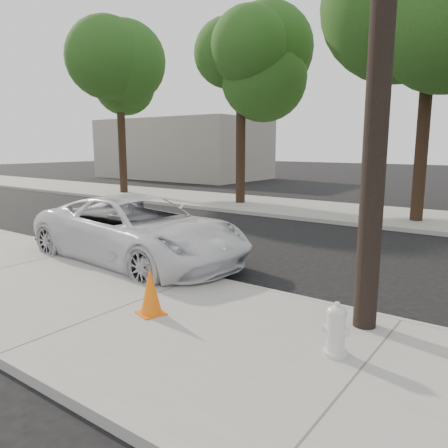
{
  "coord_description": "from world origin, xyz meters",
  "views": [
    {
      "loc": [
        5.55,
        -9.02,
        2.87
      ],
      "look_at": [
        -0.47,
        -0.73,
        1.0
      ],
      "focal_mm": 35.0,
      "sensor_mm": 36.0,
      "label": 1
    }
  ],
  "objects": [
    {
      "name": "police_cruiser",
      "position": [
        -2.26,
        -1.8,
        0.82
      ],
      "size": [
        6.07,
        3.14,
        1.64
      ],
      "primitive_type": "imported",
      "rotation": [
        0.0,
        0.0,
        1.5
      ],
      "color": "white",
      "rests_on": "ground"
    },
    {
      "name": "fire_hydrant",
      "position": [
        3.59,
        -3.84,
        0.47
      ],
      "size": [
        0.36,
        0.33,
        0.67
      ],
      "rotation": [
        0.0,
        0.0,
        0.18
      ],
      "color": "silver",
      "rests_on": "near_sidewalk"
    },
    {
      "name": "tree_a",
      "position": [
        -13.8,
        7.85,
        6.53
      ],
      "size": [
        4.65,
        4.5,
        9.0
      ],
      "color": "black",
      "rests_on": "far_sidewalk"
    },
    {
      "name": "ground",
      "position": [
        0.0,
        0.0,
        0.0
      ],
      "size": [
        120.0,
        120.0,
        0.0
      ],
      "primitive_type": "plane",
      "color": "black",
      "rests_on": "ground"
    },
    {
      "name": "building_far",
      "position": [
        -20.0,
        20.0,
        2.5
      ],
      "size": [
        14.0,
        8.0,
        5.0
      ],
      "primitive_type": "cube",
      "color": "gray",
      "rests_on": "ground"
    },
    {
      "name": "tree_b",
      "position": [
        -5.81,
        8.06,
        6.15
      ],
      "size": [
        4.34,
        4.2,
        8.45
      ],
      "color": "black",
      "rests_on": "far_sidewalk"
    },
    {
      "name": "far_sidewalk",
      "position": [
        0.0,
        8.5,
        0.07
      ],
      "size": [
        90.0,
        5.0,
        0.15
      ],
      "primitive_type": "cube",
      "color": "gray",
      "rests_on": "ground"
    },
    {
      "name": "utility_pole",
      "position": [
        3.6,
        -2.7,
        4.7
      ],
      "size": [
        1.4,
        0.34,
        9.0
      ],
      "color": "black",
      "rests_on": "near_sidewalk"
    },
    {
      "name": "near_sidewalk",
      "position": [
        0.0,
        -4.3,
        0.07
      ],
      "size": [
        90.0,
        4.4,
        0.15
      ],
      "primitive_type": "cube",
      "color": "gray",
      "rests_on": "ground"
    },
    {
      "name": "curb_near",
      "position": [
        0.0,
        -2.1,
        0.07
      ],
      "size": [
        90.0,
        0.12,
        0.16
      ],
      "primitive_type": "cube",
      "color": "#9E9B93",
      "rests_on": "ground"
    },
    {
      "name": "tree_c",
      "position": [
        2.22,
        7.64,
        6.91
      ],
      "size": [
        4.96,
        4.8,
        9.55
      ],
      "color": "black",
      "rests_on": "far_sidewalk"
    },
    {
      "name": "traffic_cone",
      "position": [
        0.63,
        -4.27,
        0.53
      ],
      "size": [
        0.51,
        0.51,
        0.78
      ],
      "rotation": [
        0.0,
        0.0,
        -0.33
      ],
      "color": "orange",
      "rests_on": "near_sidewalk"
    }
  ]
}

